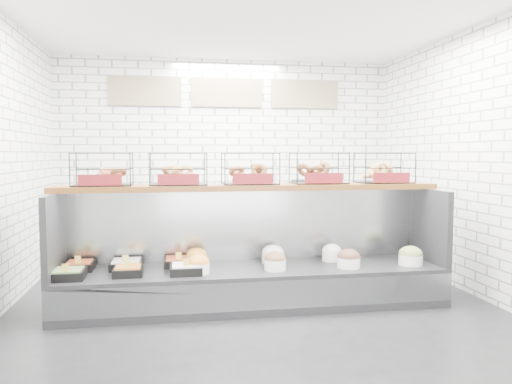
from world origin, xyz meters
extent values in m
plane|color=black|center=(0.00, 0.00, 0.00)|extent=(5.50, 5.50, 0.00)
cube|color=white|center=(0.00, 2.75, 1.50)|extent=(5.00, 0.02, 3.00)
cube|color=white|center=(2.50, 0.00, 1.50)|extent=(0.02, 5.50, 3.00)
cube|color=white|center=(0.00, 0.00, 3.00)|extent=(5.00, 5.50, 0.02)
cube|color=tan|center=(-1.20, 2.72, 2.50)|extent=(1.05, 0.03, 0.42)
cube|color=tan|center=(0.00, 2.72, 2.50)|extent=(1.05, 0.03, 0.42)
cube|color=tan|center=(1.20, 2.72, 2.50)|extent=(1.05, 0.03, 0.42)
cube|color=black|center=(0.00, 0.30, 0.20)|extent=(4.00, 0.90, 0.40)
cube|color=#93969B|center=(0.00, -0.14, 0.22)|extent=(4.00, 0.03, 0.28)
cube|color=#93969B|center=(0.00, 0.71, 0.80)|extent=(4.00, 0.08, 0.80)
cube|color=black|center=(-1.97, 0.30, 0.80)|extent=(0.06, 0.90, 0.80)
cube|color=black|center=(1.97, 0.30, 0.80)|extent=(0.06, 0.90, 0.80)
cube|color=black|center=(-1.82, 0.11, 0.44)|extent=(0.31, 0.31, 0.08)
cube|color=#74954C|center=(-1.82, 0.11, 0.48)|extent=(0.26, 0.26, 0.04)
cube|color=#E9C651|center=(-1.82, 0.00, 0.53)|extent=(0.06, 0.01, 0.08)
cube|color=black|center=(-1.77, 0.46, 0.44)|extent=(0.28, 0.28, 0.08)
cube|color=orange|center=(-1.77, 0.46, 0.48)|extent=(0.24, 0.24, 0.04)
cube|color=#E9C651|center=(-1.77, 0.36, 0.53)|extent=(0.06, 0.01, 0.08)
cube|color=black|center=(-1.27, 0.14, 0.44)|extent=(0.28, 0.28, 0.08)
cube|color=#C07128|center=(-1.27, 0.14, 0.48)|extent=(0.24, 0.24, 0.04)
cube|color=#E9C651|center=(-1.27, 0.05, 0.53)|extent=(0.06, 0.01, 0.08)
cube|color=black|center=(-1.31, 0.45, 0.44)|extent=(0.33, 0.33, 0.08)
cube|color=white|center=(-1.31, 0.45, 0.48)|extent=(0.28, 0.28, 0.04)
cube|color=#E9C651|center=(-1.31, 0.33, 0.53)|extent=(0.06, 0.01, 0.08)
cube|color=black|center=(-0.71, 0.13, 0.44)|extent=(0.31, 0.31, 0.08)
cube|color=white|center=(-0.71, 0.13, 0.48)|extent=(0.27, 0.27, 0.04)
cube|color=#E9C651|center=(-0.71, 0.02, 0.53)|extent=(0.06, 0.01, 0.08)
cube|color=black|center=(-0.77, 0.48, 0.44)|extent=(0.30, 0.30, 0.08)
cube|color=#E65D30|center=(-0.77, 0.48, 0.48)|extent=(0.26, 0.26, 0.04)
cube|color=#E9C651|center=(-0.77, 0.37, 0.53)|extent=(0.06, 0.01, 0.08)
cylinder|color=white|center=(-0.58, 0.11, 0.46)|extent=(0.22, 0.22, 0.11)
ellipsoid|color=orange|center=(-0.58, 0.11, 0.52)|extent=(0.22, 0.22, 0.15)
cylinder|color=white|center=(-0.58, 0.47, 0.46)|extent=(0.22, 0.22, 0.11)
ellipsoid|color=orange|center=(-0.58, 0.47, 0.52)|extent=(0.22, 0.22, 0.15)
cylinder|color=white|center=(0.20, 0.14, 0.46)|extent=(0.22, 0.22, 0.11)
ellipsoid|color=brown|center=(0.20, 0.14, 0.52)|extent=(0.22, 0.22, 0.15)
cylinder|color=white|center=(0.24, 0.46, 0.46)|extent=(0.25, 0.25, 0.11)
ellipsoid|color=white|center=(0.24, 0.46, 0.52)|extent=(0.24, 0.24, 0.17)
cylinder|color=white|center=(0.98, 0.11, 0.46)|extent=(0.24, 0.24, 0.11)
ellipsoid|color=brown|center=(0.98, 0.11, 0.52)|extent=(0.24, 0.24, 0.17)
cylinder|color=white|center=(0.91, 0.47, 0.46)|extent=(0.22, 0.22, 0.11)
ellipsoid|color=white|center=(0.91, 0.47, 0.52)|extent=(0.21, 0.21, 0.15)
cylinder|color=white|center=(1.68, 0.14, 0.46)|extent=(0.26, 0.26, 0.11)
ellipsoid|color=#86954B|center=(1.68, 0.14, 0.52)|extent=(0.25, 0.25, 0.18)
cube|color=#532D11|center=(0.00, 0.52, 1.23)|extent=(4.10, 0.50, 0.06)
cube|color=black|center=(-1.53, 0.52, 1.43)|extent=(0.60, 0.38, 0.34)
cube|color=maroon|center=(-1.53, 0.32, 1.33)|extent=(0.42, 0.02, 0.11)
cube|color=black|center=(-0.77, 0.52, 1.43)|extent=(0.60, 0.38, 0.34)
cube|color=maroon|center=(-0.77, 0.32, 1.33)|extent=(0.42, 0.02, 0.11)
cube|color=black|center=(0.00, 0.52, 1.43)|extent=(0.60, 0.38, 0.34)
cube|color=maroon|center=(0.00, 0.32, 1.33)|extent=(0.42, 0.02, 0.11)
cube|color=black|center=(0.77, 0.52, 1.43)|extent=(0.60, 0.38, 0.34)
cube|color=maroon|center=(0.77, 0.32, 1.33)|extent=(0.42, 0.02, 0.11)
cube|color=black|center=(1.53, 0.52, 1.43)|extent=(0.60, 0.38, 0.34)
cube|color=maroon|center=(1.53, 0.32, 1.33)|extent=(0.42, 0.02, 0.11)
cube|color=#93969B|center=(0.00, 2.43, 0.45)|extent=(4.00, 0.60, 0.90)
cube|color=black|center=(-1.31, 2.40, 1.02)|extent=(0.40, 0.30, 0.24)
cube|color=silver|center=(-0.32, 2.39, 0.99)|extent=(0.35, 0.28, 0.18)
cylinder|color=#CD4B33|center=(0.76, 2.45, 1.01)|extent=(0.09, 0.09, 0.22)
cube|color=black|center=(1.12, 2.48, 1.05)|extent=(0.30, 0.30, 0.30)
camera|label=1|loc=(-0.83, -4.79, 1.59)|focal=35.00mm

